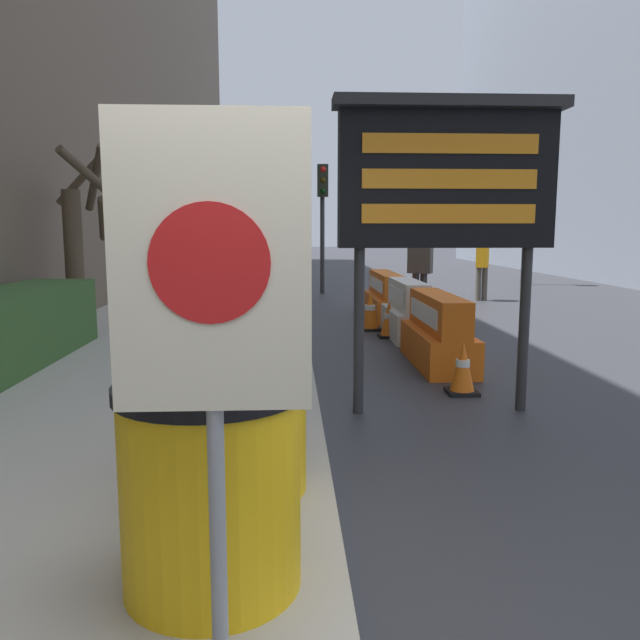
# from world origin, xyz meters

# --- Properties ---
(bare_tree) EXTENTS (1.51, 2.01, 3.27)m
(bare_tree) POSITION_xyz_m (-3.45, 7.52, 1.65)
(bare_tree) COLOR #4C3D2D
(bare_tree) RESTS_ON sidewalk_left
(barrel_drum_foreground) EXTENTS (0.83, 0.83, 0.94)m
(barrel_drum_foreground) POSITION_xyz_m (-0.62, 0.35, 0.61)
(barrel_drum_foreground) COLOR yellow
(barrel_drum_foreground) RESTS_ON sidewalk_left
(barrel_drum_middle) EXTENTS (0.83, 0.83, 0.94)m
(barrel_drum_middle) POSITION_xyz_m (-0.57, 1.40, 0.61)
(barrel_drum_middle) COLOR yellow
(barrel_drum_middle) RESTS_ON sidewalk_left
(warning_sign) EXTENTS (0.67, 0.08, 1.99)m
(warning_sign) POSITION_xyz_m (-0.53, -0.25, 1.51)
(warning_sign) COLOR gray
(warning_sign) RESTS_ON sidewalk_left
(message_board) EXTENTS (2.10, 0.36, 2.90)m
(message_board) POSITION_xyz_m (1.17, 3.42, 2.19)
(message_board) COLOR #28282B
(message_board) RESTS_ON ground_plane
(jersey_barrier_orange_far) EXTENTS (0.63, 1.89, 0.92)m
(jersey_barrier_orange_far) POSITION_xyz_m (1.64, 5.49, 0.40)
(jersey_barrier_orange_far) COLOR orange
(jersey_barrier_orange_far) RESTS_ON ground_plane
(jersey_barrier_white) EXTENTS (0.62, 1.68, 0.92)m
(jersey_barrier_white) POSITION_xyz_m (1.64, 7.56, 0.41)
(jersey_barrier_white) COLOR silver
(jersey_barrier_white) RESTS_ON ground_plane
(jersey_barrier_orange_near) EXTENTS (0.63, 2.17, 0.89)m
(jersey_barrier_orange_near) POSITION_xyz_m (1.64, 9.86, 0.39)
(jersey_barrier_orange_near) COLOR orange
(jersey_barrier_orange_near) RESTS_ON ground_plane
(traffic_cone_near) EXTENTS (0.32, 0.32, 0.57)m
(traffic_cone_near) POSITION_xyz_m (1.56, 4.06, 0.28)
(traffic_cone_near) COLOR black
(traffic_cone_near) RESTS_ON ground_plane
(traffic_cone_mid) EXTENTS (0.38, 0.38, 0.69)m
(traffic_cone_mid) POSITION_xyz_m (1.13, 8.33, 0.33)
(traffic_cone_mid) COLOR black
(traffic_cone_mid) RESTS_ON ground_plane
(traffic_cone_far) EXTENTS (0.34, 0.34, 0.60)m
(traffic_cone_far) POSITION_xyz_m (1.34, 7.58, 0.29)
(traffic_cone_far) COLOR black
(traffic_cone_far) RESTS_ON ground_plane
(traffic_light_near_curb) EXTENTS (0.28, 0.44, 3.43)m
(traffic_light_near_curb) POSITION_xyz_m (0.64, 14.57, 2.50)
(traffic_light_near_curb) COLOR #2D2D30
(traffic_light_near_curb) RESTS_ON ground_plane
(traffic_light_far_side) EXTENTS (0.28, 0.45, 4.20)m
(traffic_light_far_side) POSITION_xyz_m (7.13, 16.97, 3.03)
(traffic_light_far_side) COLOR #2D2D30
(traffic_light_far_side) RESTS_ON ground_plane
(pedestrian_worker) EXTENTS (0.42, 0.51, 1.69)m
(pedestrian_worker) POSITION_xyz_m (4.44, 12.70, 1.00)
(pedestrian_worker) COLOR #514C42
(pedestrian_worker) RESTS_ON ground_plane
(pedestrian_passerby) EXTENTS (0.54, 0.45, 1.78)m
(pedestrian_passerby) POSITION_xyz_m (2.37, 10.15, 1.05)
(pedestrian_passerby) COLOR #333338
(pedestrian_passerby) RESTS_ON ground_plane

